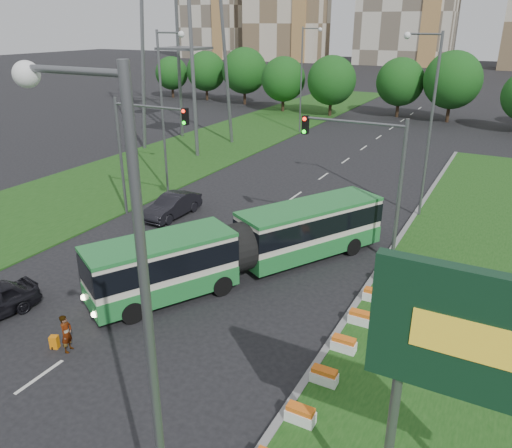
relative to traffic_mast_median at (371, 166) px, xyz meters
The scene contains 13 objects.
ground 12.31m from the traffic_mast_median, 115.54° to the right, with size 360.00×360.00×0.00m, color black.
median_kerb 5.77m from the traffic_mast_median, 57.56° to the right, with size 0.30×60.00×0.18m, color gray.
left_verge 27.78m from the traffic_mast_median, 146.63° to the left, with size 12.00×110.00×0.10m, color #194614.
lane_markings 13.75m from the traffic_mast_median, 127.88° to the left, with size 0.20×100.00×0.01m, color silver, non-canonical shape.
flower_planters 11.57m from the traffic_mast_median, 79.43° to the right, with size 1.10×15.90×0.60m, color white, non-canonical shape.
traffic_mast_median is the anchor object (origin of this frame).
traffic_mast_left 15.19m from the traffic_mast_median, behind, with size 5.76×0.32×8.00m.
street_lamps 7.81m from the traffic_mast_median, behind, with size 36.00×60.00×12.00m, color slate, non-canonical shape.
midrise_west 172.38m from the traffic_mast_median, 125.48° to the left, with size 22.00×14.00×36.00m, color beige.
articulated_bus 7.98m from the traffic_mast_median, 136.67° to the right, with size 2.60×16.66×2.74m.
car_left_far 14.25m from the traffic_mast_median, behind, with size 1.65×4.73×1.56m, color black.
pedestrian 17.02m from the traffic_mast_median, 119.37° to the right, with size 0.60×0.40×1.65m, color gray.
shopping_trolley 17.60m from the traffic_mast_median, 121.07° to the right, with size 0.33×0.34×0.56m.
Camera 1 is at (11.47, -15.68, 12.49)m, focal length 35.00 mm.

